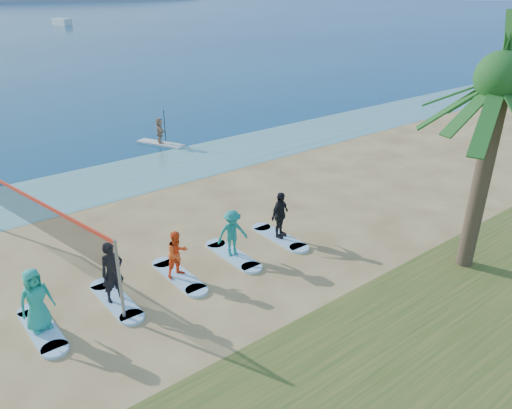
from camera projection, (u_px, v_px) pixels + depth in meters
ground at (259, 264)px, 16.69m from camera, size 600.00×600.00×0.00m
shallow_water at (123, 178)px, 24.18m from camera, size 600.00×600.00×0.00m
island_ridge at (58, 1)px, 285.18m from camera, size 220.00×56.00×18.00m
volleyball_net at (35, 213)px, 15.90m from camera, size 1.66×8.95×2.50m
palm_tree at (501, 80)px, 14.06m from camera, size 5.60×5.60×7.39m
paddleboard at (161, 144)px, 29.20m from camera, size 1.88×3.02×0.12m
paddleboarder at (160, 130)px, 28.88m from camera, size 0.84×1.42×1.46m
boat_offshore_b at (62, 25)px, 116.25m from camera, size 2.83×6.09×1.47m
surfboard_0 at (42, 329)px, 13.48m from camera, size 0.70×2.20×0.09m
student_0 at (36, 300)px, 13.09m from camera, size 0.96×0.70×1.81m
surfboard_1 at (116, 301)px, 14.70m from camera, size 0.70×2.20×0.09m
student_1 at (112, 272)px, 14.31m from camera, size 0.68×0.45×1.85m
surfboard_2 at (179, 276)px, 15.93m from camera, size 0.70×2.20×0.09m
student_2 at (177, 254)px, 15.60m from camera, size 0.81×0.66×1.54m
surfboard_3 at (233, 255)px, 17.15m from camera, size 0.70×2.20×0.09m
student_3 at (232, 233)px, 16.80m from camera, size 1.19×0.87×1.65m
surfboard_4 at (280, 237)px, 18.37m from camera, size 0.70×2.20×0.09m
student_4 at (280, 215)px, 18.00m from camera, size 1.10×0.71×1.74m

